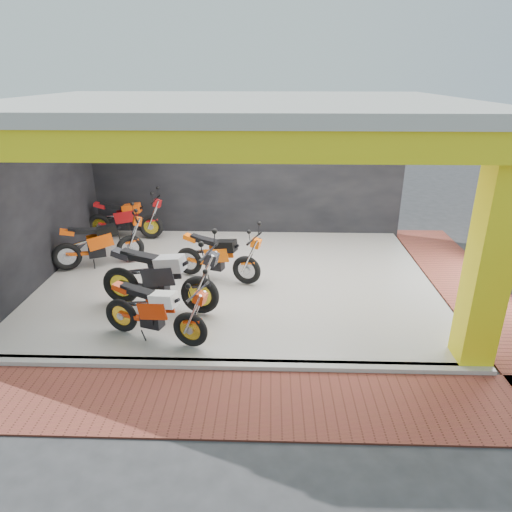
# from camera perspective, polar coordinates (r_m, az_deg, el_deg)

# --- Properties ---
(ground) EXTENTS (80.00, 80.00, 0.00)m
(ground) POSITION_cam_1_polar(r_m,az_deg,el_deg) (7.95, -3.26, -9.47)
(ground) COLOR #2D2D30
(ground) RESTS_ON ground
(showroom_floor) EXTENTS (8.00, 6.00, 0.10)m
(showroom_floor) POSITION_cam_1_polar(r_m,az_deg,el_deg) (9.68, -2.26, -3.03)
(showroom_floor) COLOR silver
(showroom_floor) RESTS_ON ground
(showroom_ceiling) EXTENTS (8.40, 6.40, 0.20)m
(showroom_ceiling) POSITION_cam_1_polar(r_m,az_deg,el_deg) (8.79, -2.62, 18.43)
(showroom_ceiling) COLOR beige
(showroom_ceiling) RESTS_ON corner_column
(back_wall) EXTENTS (8.20, 0.20, 3.50)m
(back_wall) POSITION_cam_1_polar(r_m,az_deg,el_deg) (12.11, -1.35, 10.60)
(back_wall) COLOR black
(back_wall) RESTS_ON ground
(left_wall) EXTENTS (0.20, 6.20, 3.50)m
(left_wall) POSITION_cam_1_polar(r_m,az_deg,el_deg) (10.25, -26.09, 6.24)
(left_wall) COLOR black
(left_wall) RESTS_ON ground
(corner_column) EXTENTS (0.50, 0.50, 3.50)m
(corner_column) POSITION_cam_1_polar(r_m,az_deg,el_deg) (7.16, 27.25, -0.09)
(corner_column) COLOR yellow
(corner_column) RESTS_ON ground
(header_beam_front) EXTENTS (8.40, 0.30, 0.40)m
(header_beam_front) POSITION_cam_1_polar(r_m,az_deg,el_deg) (5.85, -4.83, 13.62)
(header_beam_front) COLOR yellow
(header_beam_front) RESTS_ON corner_column
(header_beam_right) EXTENTS (0.30, 6.40, 0.40)m
(header_beam_right) POSITION_cam_1_polar(r_m,az_deg,el_deg) (9.40, 23.49, 15.13)
(header_beam_right) COLOR yellow
(header_beam_right) RESTS_ON corner_column
(floor_kerb) EXTENTS (8.00, 0.20, 0.10)m
(floor_kerb) POSITION_cam_1_polar(r_m,az_deg,el_deg) (7.07, -4.00, -13.43)
(floor_kerb) COLOR silver
(floor_kerb) RESTS_ON ground
(paver_front) EXTENTS (9.00, 1.40, 0.03)m
(paver_front) POSITION_cam_1_polar(r_m,az_deg,el_deg) (6.48, -4.69, -17.68)
(paver_front) COLOR brown
(paver_front) RESTS_ON ground
(paver_right) EXTENTS (1.40, 7.00, 0.03)m
(paver_right) POSITION_cam_1_polar(r_m,az_deg,el_deg) (10.52, 24.86, -3.28)
(paver_right) COLOR brown
(paver_right) RESTS_ON ground
(moto_hero) EXTENTS (2.10, 1.31, 1.20)m
(moto_hero) POSITION_cam_1_polar(r_m,az_deg,el_deg) (7.14, -8.33, -7.11)
(moto_hero) COLOR red
(moto_hero) RESTS_ON showroom_floor
(moto_row_a) EXTENTS (2.53, 1.38, 1.46)m
(moto_row_a) POSITION_cam_1_polar(r_m,az_deg,el_deg) (8.01, -7.14, -2.62)
(moto_row_a) COLOR black
(moto_row_a) RESTS_ON showroom_floor
(moto_row_b) EXTENTS (2.16, 1.36, 1.24)m
(moto_row_b) POSITION_cam_1_polar(r_m,az_deg,el_deg) (9.12, -1.20, -0.07)
(moto_row_b) COLOR #FF620A
(moto_row_b) RESTS_ON showroom_floor
(moto_row_c) EXTENTS (2.10, 0.81, 1.28)m
(moto_row_c) POSITION_cam_1_polar(r_m,az_deg,el_deg) (12.02, -13.09, 4.97)
(moto_row_c) COLOR #B31316
(moto_row_c) RESTS_ON showroom_floor
(moto_row_d) EXTENTS (2.21, 1.52, 1.27)m
(moto_row_d) POSITION_cam_1_polar(r_m,az_deg,el_deg) (10.62, -15.58, 2.44)
(moto_row_d) COLOR #E34B09
(moto_row_d) RESTS_ON showroom_floor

